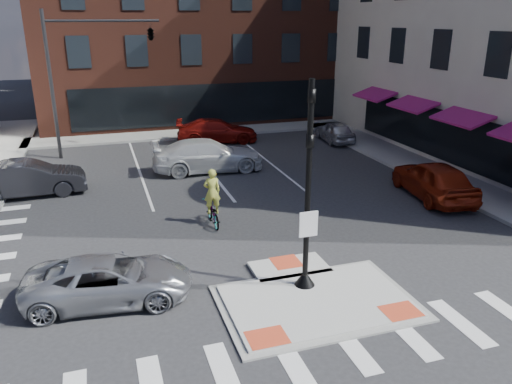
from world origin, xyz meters
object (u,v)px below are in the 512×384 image
object	(u,v)px
bg_car_silver	(335,132)
silver_suv	(109,280)
bg_car_dark	(29,179)
red_sedan	(434,179)
cyclist	(212,206)
bg_car_red	(217,131)
white_pickup	(208,155)

from	to	relation	value
bg_car_silver	silver_suv	bearing A→B (deg)	50.54
bg_car_silver	bg_car_dark	bearing A→B (deg)	20.40
red_sedan	silver_suv	bearing A→B (deg)	25.40
bg_car_silver	cyclist	size ratio (longest dim) A/B	1.73
bg_car_dark	bg_car_red	size ratio (longest dim) A/B	0.95
silver_suv	red_sedan	size ratio (longest dim) A/B	0.93
silver_suv	bg_car_dark	xyz separation A→B (m)	(-3.02, 10.21, 0.16)
red_sedan	bg_car_dark	xyz separation A→B (m)	(-17.00, 5.76, -0.05)
bg_car_red	red_sedan	bearing A→B (deg)	-142.00
silver_suv	bg_car_dark	world-z (taller)	bg_car_dark
bg_car_silver	cyclist	world-z (taller)	cyclist
red_sedan	cyclist	world-z (taller)	cyclist
cyclist	bg_car_dark	bearing A→B (deg)	-38.83
red_sedan	white_pickup	distance (m)	11.10
red_sedan	bg_car_dark	size ratio (longest dim) A/B	1.02
silver_suv	bg_car_red	bearing A→B (deg)	-16.10
bg_car_dark	bg_car_silver	size ratio (longest dim) A/B	1.26
silver_suv	bg_car_dark	bearing A→B (deg)	23.20
bg_car_red	bg_car_silver	bearing A→B (deg)	-95.52
silver_suv	bg_car_red	xyz separation A→B (m)	(7.38, 17.55, 0.10)
silver_suv	red_sedan	bearing A→B (deg)	-65.67
red_sedan	bg_car_silver	bearing A→B (deg)	-85.53
bg_car_red	cyclist	world-z (taller)	cyclist
white_pickup	bg_car_silver	bearing A→B (deg)	-64.44
red_sedan	white_pickup	xyz separation A→B (m)	(-8.56, 7.07, -0.02)
red_sedan	cyclist	xyz separation A→B (m)	(-9.97, 0.02, -0.09)
red_sedan	cyclist	bearing A→B (deg)	7.66
silver_suv	bg_car_silver	bearing A→B (deg)	-36.85
bg_car_red	cyclist	distance (m)	13.51
white_pickup	bg_car_silver	size ratio (longest dim) A/B	1.48
bg_car_red	bg_car_dark	bearing A→B (deg)	136.50
red_sedan	bg_car_red	xyz separation A→B (m)	(-6.60, 13.11, -0.11)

